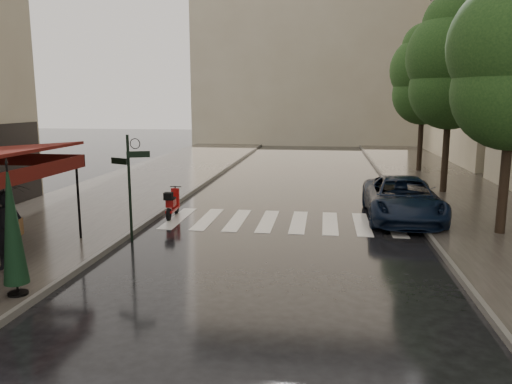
% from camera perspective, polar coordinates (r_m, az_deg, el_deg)
% --- Properties ---
extents(ground, '(120.00, 120.00, 0.00)m').
position_cam_1_polar(ground, '(11.97, -13.92, -9.62)').
color(ground, black).
rests_on(ground, ground).
extents(sidewalk_near, '(6.00, 60.00, 0.12)m').
position_cam_1_polar(sidewalk_near, '(24.41, -13.42, 0.71)').
color(sidewalk_near, '#38332D').
rests_on(sidewalk_near, ground).
extents(sidewalk_far, '(5.50, 60.00, 0.12)m').
position_cam_1_polar(sidewalk_far, '(23.54, 22.34, -0.14)').
color(sidewalk_far, '#38332D').
rests_on(sidewalk_far, ground).
extents(curb_near, '(0.12, 60.00, 0.16)m').
position_cam_1_polar(curb_near, '(23.49, -6.46, 0.59)').
color(curb_near, '#595651').
rests_on(curb_near, ground).
extents(curb_far, '(0.12, 60.00, 0.16)m').
position_cam_1_polar(curb_far, '(22.99, 15.58, 0.06)').
color(curb_far, '#595651').
rests_on(curb_far, ground).
extents(crosswalk, '(7.85, 3.20, 0.01)m').
position_cam_1_polar(crosswalk, '(16.96, 3.13, -3.38)').
color(crosswalk, silver).
rests_on(crosswalk, ground).
extents(signpost, '(1.17, 0.29, 3.10)m').
position_cam_1_polar(signpost, '(14.67, -14.27, 1.42)').
color(signpost, black).
rests_on(signpost, ground).
extents(backdrop_building, '(22.00, 6.00, 20.00)m').
position_cam_1_polar(backdrop_building, '(48.81, 6.54, 17.31)').
color(backdrop_building, tan).
rests_on(backdrop_building, ground).
extents(tree_mid, '(3.80, 3.80, 8.34)m').
position_cam_1_polar(tree_mid, '(23.07, 21.46, 13.54)').
color(tree_mid, black).
rests_on(tree_mid, sidewalk_far).
extents(tree_far, '(3.80, 3.80, 8.16)m').
position_cam_1_polar(tree_far, '(29.95, 18.67, 12.55)').
color(tree_far, black).
rests_on(tree_far, sidewalk_far).
extents(pedestrian_with_umbrella, '(1.39, 1.40, 2.56)m').
position_cam_1_polar(pedestrian_with_umbrella, '(12.89, -26.85, -0.65)').
color(pedestrian_with_umbrella, black).
rests_on(pedestrian_with_umbrella, sidewalk_near).
extents(scooter, '(0.41, 1.54, 1.01)m').
position_cam_1_polar(scooter, '(17.72, -9.56, -1.38)').
color(scooter, black).
rests_on(scooter, ground).
extents(parked_car, '(2.43, 5.23, 1.45)m').
position_cam_1_polar(parked_car, '(17.85, 16.38, -0.73)').
color(parked_car, black).
rests_on(parked_car, ground).
extents(parasol_front, '(0.50, 0.50, 2.77)m').
position_cam_1_polar(parasol_front, '(11.11, -26.13, -3.29)').
color(parasol_front, black).
rests_on(parasol_front, sidewalk_near).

